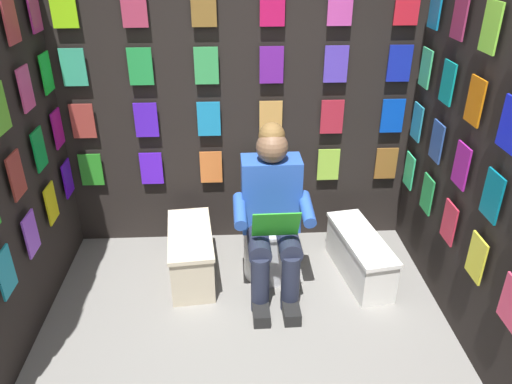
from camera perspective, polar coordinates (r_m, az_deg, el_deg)
display_wall_back at (r=3.72m, az=-1.94°, el=10.49°), size 2.75×0.14×2.29m
display_wall_left at (r=3.14m, az=24.50°, el=4.60°), size 0.14×1.89×2.29m
toilet at (r=3.62m, az=1.51°, el=-4.39°), size 0.41×0.56×0.77m
person_reading at (r=3.28m, az=1.92°, el=-2.44°), size 0.53×0.69×1.19m
comic_longbox_near at (r=3.62m, az=-7.55°, el=-7.21°), size 0.38×0.73×0.38m
comic_longbox_far at (r=3.70m, az=11.96°, el=-7.24°), size 0.38×0.79×0.34m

